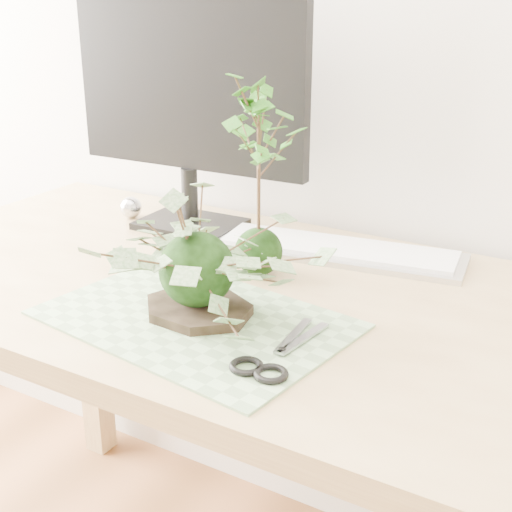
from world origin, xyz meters
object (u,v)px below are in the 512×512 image
object	(u,v)px
desk	(291,347)
keyboard	(338,250)
maple_kokedama	(259,135)
monitor	(189,100)
ivy_kokedama	(196,235)

from	to	relation	value
desk	keyboard	bearing A→B (deg)	95.13
maple_kokedama	keyboard	size ratio (longest dim) A/B	0.72
keyboard	monitor	world-z (taller)	monitor
maple_kokedama	monitor	distance (m)	0.29
keyboard	monitor	size ratio (longest dim) A/B	0.94
keyboard	monitor	distance (m)	0.41
desk	ivy_kokedama	size ratio (longest dim) A/B	4.34
desk	monitor	bearing A→B (deg)	148.15
ivy_kokedama	monitor	xyz separation A→B (m)	(-0.25, 0.34, 0.13)
ivy_kokedama	desk	bearing A→B (deg)	54.23
maple_kokedama	keyboard	world-z (taller)	maple_kokedama
desk	monitor	distance (m)	0.53
maple_kokedama	ivy_kokedama	bearing A→B (deg)	-88.34
maple_kokedama	desk	bearing A→B (deg)	-31.92
desk	maple_kokedama	bearing A→B (deg)	148.08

